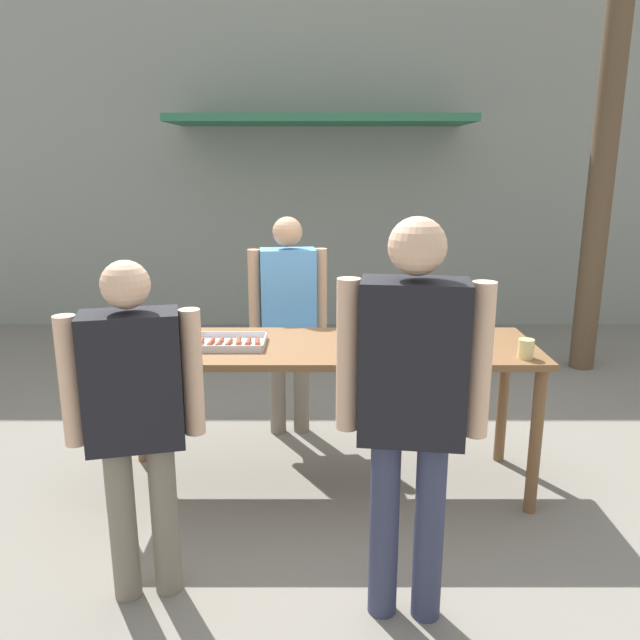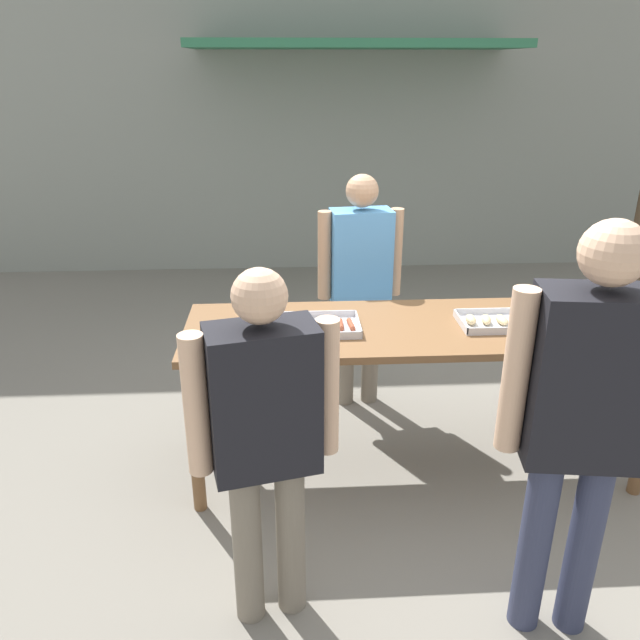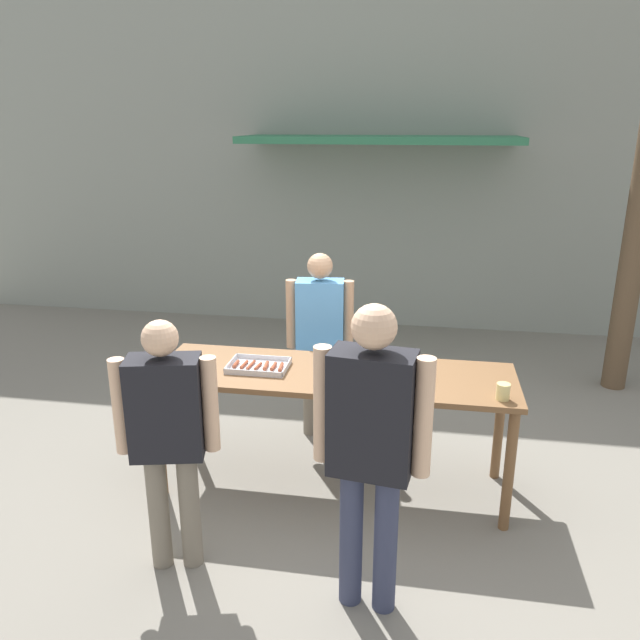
{
  "view_description": "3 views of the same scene",
  "coord_description": "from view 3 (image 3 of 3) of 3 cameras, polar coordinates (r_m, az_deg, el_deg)",
  "views": [
    {
      "loc": [
        -0.01,
        -3.56,
        1.98
      ],
      "look_at": [
        0.0,
        0.0,
        1.07
      ],
      "focal_mm": 35.0,
      "sensor_mm": 36.0,
      "label": 1
    },
    {
      "loc": [
        -0.72,
        -3.09,
        2.24
      ],
      "look_at": [
        -0.54,
        -0.02,
        0.97
      ],
      "focal_mm": 35.0,
      "sensor_mm": 36.0,
      "label": 2
    },
    {
      "loc": [
        0.6,
        -4.04,
        2.62
      ],
      "look_at": [
        -0.23,
        0.79,
        1.04
      ],
      "focal_mm": 35.0,
      "sensor_mm": 36.0,
      "label": 3
    }
  ],
  "objects": [
    {
      "name": "condiment_jar_mustard",
      "position": [
        4.47,
        -13.92,
        -4.62
      ],
      "size": [
        0.07,
        0.07,
        0.07
      ],
      "color": "gold",
      "rests_on": "serving_table"
    },
    {
      "name": "building_facade_back",
      "position": [
        8.05,
        5.69,
        15.18
      ],
      "size": [
        12.0,
        1.11,
        4.5
      ],
      "color": "gray",
      "rests_on": "ground"
    },
    {
      "name": "food_tray_sausages",
      "position": [
        4.51,
        -5.6,
        -4.26
      ],
      "size": [
        0.42,
        0.31,
        0.04
      ],
      "color": "silver",
      "rests_on": "serving_table"
    },
    {
      "name": "person_customer_with_cup",
      "position": [
        3.29,
        4.69,
        -10.56
      ],
      "size": [
        0.62,
        0.29,
        1.77
      ],
      "rotation": [
        0.0,
        0.0,
        3.01
      ],
      "color": "#333851",
      "rests_on": "ground"
    },
    {
      "name": "condiment_jar_ketchup",
      "position": [
        4.43,
        -12.82,
        -4.77
      ],
      "size": [
        0.07,
        0.07,
        0.07
      ],
      "color": "#567A38",
      "rests_on": "serving_table"
    },
    {
      "name": "beer_cup",
      "position": [
        4.16,
        16.39,
        -6.3
      ],
      "size": [
        0.09,
        0.09,
        0.11
      ],
      "color": "#DBC67A",
      "rests_on": "serving_table"
    },
    {
      "name": "ground_plane",
      "position": [
        4.85,
        1.18,
        -14.81
      ],
      "size": [
        24.0,
        24.0,
        0.0
      ],
      "primitive_type": "plane",
      "color": "slate"
    },
    {
      "name": "person_customer_holding_hotdog",
      "position": [
        3.74,
        -13.79,
        -9.47
      ],
      "size": [
        0.59,
        0.31,
        1.58
      ],
      "rotation": [
        0.0,
        0.0,
        3.37
      ],
      "color": "#756B5B",
      "rests_on": "ground"
    },
    {
      "name": "food_tray_buns",
      "position": [
        4.36,
        7.15,
        -5.0
      ],
      "size": [
        0.46,
        0.28,
        0.05
      ],
      "color": "silver",
      "rests_on": "serving_table"
    },
    {
      "name": "person_server_behind_table",
      "position": [
        5.17,
        -0.0,
        -0.89
      ],
      "size": [
        0.56,
        0.25,
        1.6
      ],
      "rotation": [
        0.0,
        0.0,
        0.1
      ],
      "color": "#756B5B",
      "rests_on": "ground"
    },
    {
      "name": "serving_table",
      "position": [
        4.47,
        1.24,
        -5.98
      ],
      "size": [
        2.55,
        0.78,
        0.92
      ],
      "color": "brown",
      "rests_on": "ground"
    }
  ]
}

